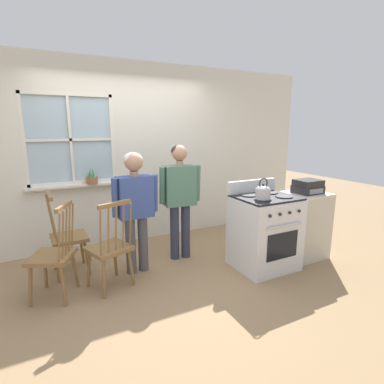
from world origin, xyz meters
name	(u,v)px	position (x,y,z in m)	size (l,w,h in m)	color
ground_plane	(164,278)	(0.00, 0.00, 0.00)	(16.00, 16.00, 0.00)	#937551
wall_back	(130,156)	(0.05, 1.40, 1.33)	(6.40, 0.16, 2.70)	silver
chair_by_window	(110,249)	(-0.59, 0.09, 0.45)	(0.53, 0.52, 1.01)	olive
chair_near_wall	(67,238)	(-0.98, 0.66, 0.45)	(0.43, 0.44, 1.01)	olive
chair_center_cluster	(54,256)	(-1.15, 0.15, 0.45)	(0.54, 0.55, 1.01)	olive
person_elderly_left	(135,201)	(-0.22, 0.31, 0.91)	(0.57, 0.24, 1.47)	#4C4C51
person_teen_center	(180,191)	(0.42, 0.44, 0.93)	(0.57, 0.24, 1.54)	#2D3347
stove	(264,231)	(1.26, -0.29, 0.47)	(0.74, 0.68, 1.08)	silver
kettle	(263,192)	(1.09, -0.42, 1.02)	(0.21, 0.17, 0.25)	#B7B7BC
potted_plant	(92,179)	(-0.55, 1.31, 1.04)	(0.16, 0.16, 0.23)	#935B3D
side_counter	(303,225)	(1.95, -0.28, 0.45)	(0.55, 0.50, 0.90)	beige
stereo	(308,187)	(1.95, -0.30, 0.99)	(0.34, 0.29, 0.18)	#232326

